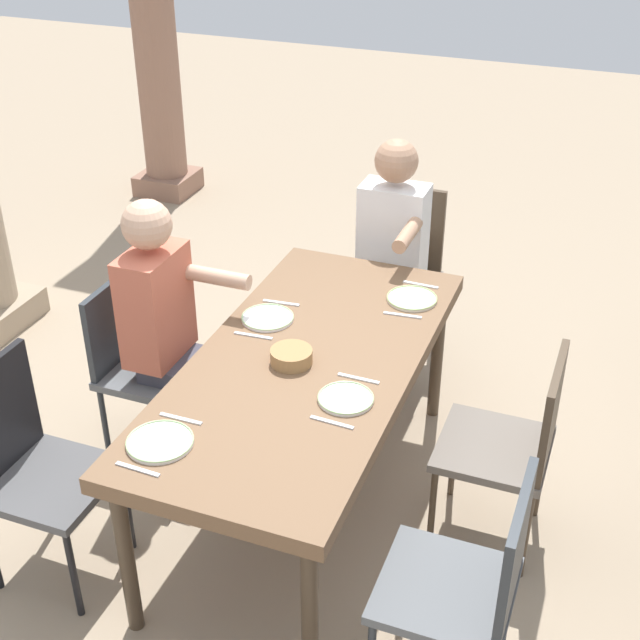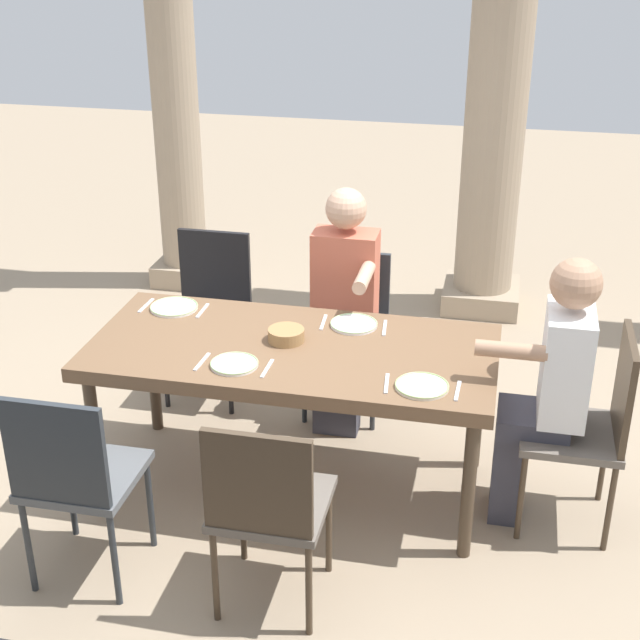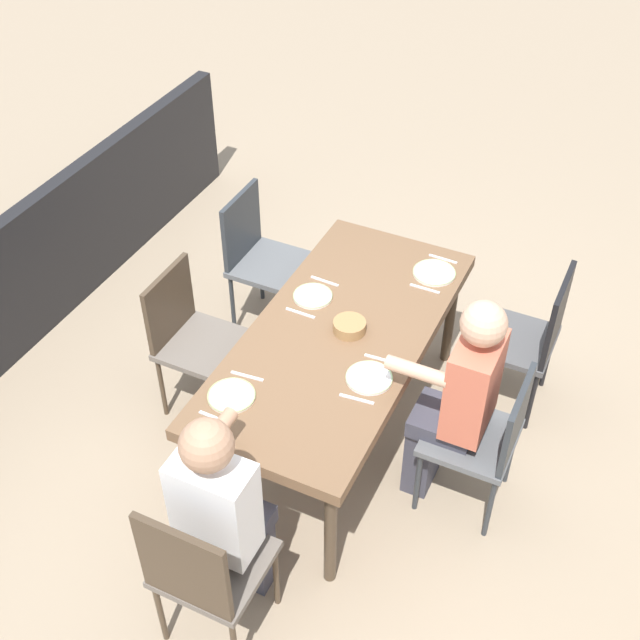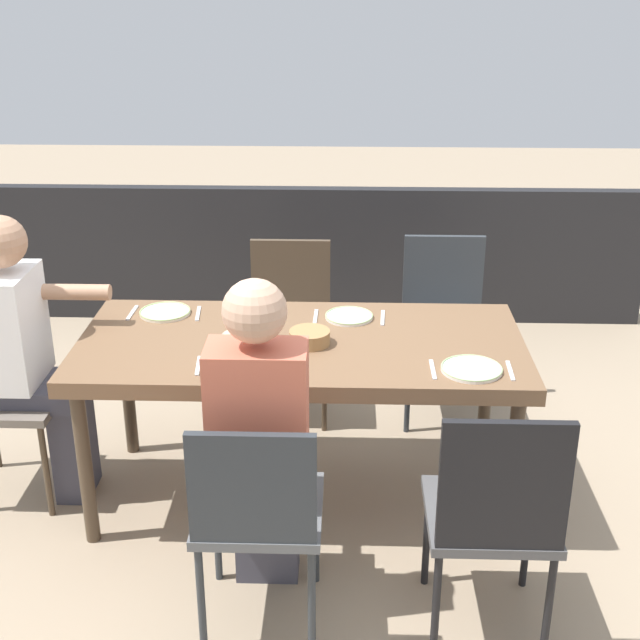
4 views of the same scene
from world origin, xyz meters
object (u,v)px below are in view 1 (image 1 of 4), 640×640
at_px(chair_west_north, 30,460).
at_px(chair_head_east, 399,265).
at_px(chair_west_south, 472,582).
at_px(stone_column_far, 152,5).
at_px(chair_mid_south, 515,440).
at_px(diner_man_white, 389,255).
at_px(plate_3, 412,298).
at_px(chair_mid_north, 141,357).
at_px(dining_table, 305,373).
at_px(bread_basket, 291,356).
at_px(plate_0, 160,442).
at_px(plate_1, 346,398).
at_px(diner_woman_green, 171,329).
at_px(plate_2, 268,318).

relative_size(chair_west_north, chair_head_east, 0.98).
xyz_separation_m(chair_west_south, stone_column_far, (3.69, 3.24, 0.90)).
height_order(chair_mid_south, diner_man_white, diner_man_white).
bearing_deg(plate_3, chair_west_south, -156.06).
bearing_deg(stone_column_far, chair_west_south, -138.67).
xyz_separation_m(chair_west_south, chair_mid_north, (0.80, 1.71, -0.03)).
height_order(dining_table, chair_west_south, chair_west_south).
relative_size(chair_mid_north, plate_3, 3.83).
height_order(chair_west_north, bread_basket, chair_west_north).
relative_size(chair_west_north, diner_man_white, 0.72).
distance_m(chair_west_north, plate_3, 1.76).
bearing_deg(plate_0, plate_1, -47.63).
xyz_separation_m(chair_mid_north, diner_woman_green, (0.00, -0.17, 0.19)).
bearing_deg(chair_head_east, stone_column_far, 55.71).
distance_m(chair_head_east, plate_2, 1.18).
distance_m(chair_west_north, plate_1, 1.24).
bearing_deg(chair_west_south, plate_2, 50.31).
distance_m(chair_mid_north, chair_mid_south, 1.71).
xyz_separation_m(stone_column_far, plate_1, (-3.19, -2.63, -0.66)).
relative_size(chair_west_south, chair_mid_south, 1.03).
bearing_deg(diner_woman_green, dining_table, -99.07).
bearing_deg(chair_mid_south, chair_west_north, 115.08).
distance_m(dining_table, diner_man_white, 1.16).
bearing_deg(plate_1, dining_table, 50.53).
bearing_deg(bread_basket, plate_0, 159.96).
bearing_deg(plate_2, diner_woman_green, 107.55).
bearing_deg(bread_basket, chair_west_south, -126.17).
height_order(diner_woman_green, plate_1, diner_woman_green).
height_order(chair_mid_north, plate_1, chair_mid_north).
xyz_separation_m(chair_mid_north, chair_head_east, (1.26, -0.85, 0.03)).
relative_size(diner_woman_green, diner_man_white, 1.01).
xyz_separation_m(chair_mid_south, chair_head_east, (1.26, 0.86, 0.02)).
bearing_deg(chair_west_south, plate_3, 23.94).
height_order(chair_mid_north, diner_man_white, diner_man_white).
bearing_deg(chair_west_north, plate_2, -32.20).
bearing_deg(dining_table, chair_mid_south, -82.94).
height_order(plate_0, plate_3, same).
xyz_separation_m(chair_head_east, plate_3, (-0.73, -0.27, 0.23)).
xyz_separation_m(plate_0, plate_1, (0.48, -0.52, 0.00)).
bearing_deg(chair_mid_north, stone_column_far, 27.97).
height_order(diner_woman_green, stone_column_far, stone_column_far).
height_order(chair_mid_north, plate_3, chair_mid_north).
distance_m(plate_2, bread_basket, 0.36).
xyz_separation_m(diner_woman_green, plate_1, (-0.31, -0.93, 0.07)).
distance_m(chair_mid_north, diner_woman_green, 0.25).
xyz_separation_m(chair_head_east, diner_woman_green, (-1.25, 0.68, 0.16)).
relative_size(chair_mid_south, plate_3, 3.93).
relative_size(dining_table, diner_man_white, 1.45).
bearing_deg(plate_0, plate_3, -22.63).
xyz_separation_m(chair_west_south, chair_mid_south, (0.80, 0.00, -0.02)).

